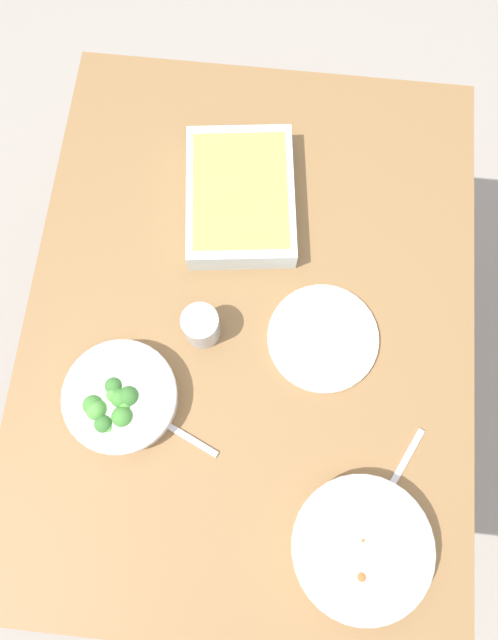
{
  "coord_description": "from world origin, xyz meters",
  "views": [
    {
      "loc": [
        -0.3,
        -0.03,
        1.84
      ],
      "look_at": [
        0.0,
        0.0,
        0.74
      ],
      "focal_mm": 32.06,
      "sensor_mm": 36.0,
      "label": 1
    }
  ],
  "objects_px": {
    "stew_bowl": "(361,547)",
    "spoon_by_stew": "(393,482)",
    "side_plate": "(323,338)",
    "baking_dish": "(240,196)",
    "spoon_by_broccoli": "(166,424)",
    "broccoli_bowl": "(120,398)",
    "drink_cup": "(201,327)"
  },
  "relations": [
    {
      "from": "spoon_by_stew",
      "to": "drink_cup",
      "type": "bearing_deg",
      "value": 57.2
    },
    {
      "from": "side_plate",
      "to": "baking_dish",
      "type": "bearing_deg",
      "value": 34.94
    },
    {
      "from": "broccoli_bowl",
      "to": "stew_bowl",
      "type": "bearing_deg",
      "value": -114.84
    },
    {
      "from": "stew_bowl",
      "to": "baking_dish",
      "type": "height_order",
      "value": "baking_dish"
    },
    {
      "from": "baking_dish",
      "to": "broccoli_bowl",
      "type": "bearing_deg",
      "value": 157.73
    },
    {
      "from": "broccoli_bowl",
      "to": "baking_dish",
      "type": "bearing_deg",
      "value": -22.27
    },
    {
      "from": "baking_dish",
      "to": "drink_cup",
      "type": "relative_size",
      "value": 3.83
    },
    {
      "from": "drink_cup",
      "to": "spoon_by_broccoli",
      "type": "height_order",
      "value": "drink_cup"
    },
    {
      "from": "side_plate",
      "to": "stew_bowl",
      "type": "bearing_deg",
      "value": -166.43
    },
    {
      "from": "drink_cup",
      "to": "broccoli_bowl",
      "type": "bearing_deg",
      "value": 138.2
    },
    {
      "from": "spoon_by_stew",
      "to": "spoon_by_broccoli",
      "type": "xyz_separation_m",
      "value": [
        0.06,
        0.43,
        0.0
      ]
    },
    {
      "from": "baking_dish",
      "to": "side_plate",
      "type": "bearing_deg",
      "value": -145.06
    },
    {
      "from": "broccoli_bowl",
      "to": "baking_dish",
      "type": "relative_size",
      "value": 0.66
    },
    {
      "from": "stew_bowl",
      "to": "drink_cup",
      "type": "distance_m",
      "value": 0.49
    },
    {
      "from": "stew_bowl",
      "to": "side_plate",
      "type": "height_order",
      "value": "stew_bowl"
    },
    {
      "from": "side_plate",
      "to": "spoon_by_stew",
      "type": "distance_m",
      "value": 0.3
    },
    {
      "from": "side_plate",
      "to": "spoon_by_broccoli",
      "type": "relative_size",
      "value": 1.31
    },
    {
      "from": "drink_cup",
      "to": "stew_bowl",
      "type": "bearing_deg",
      "value": -138.04
    },
    {
      "from": "stew_bowl",
      "to": "spoon_by_broccoli",
      "type": "height_order",
      "value": "stew_bowl"
    },
    {
      "from": "broccoli_bowl",
      "to": "spoon_by_stew",
      "type": "relative_size",
      "value": 1.31
    },
    {
      "from": "stew_bowl",
      "to": "spoon_by_stew",
      "type": "bearing_deg",
      "value": -26.52
    },
    {
      "from": "baking_dish",
      "to": "spoon_by_stew",
      "type": "bearing_deg",
      "value": -147.46
    },
    {
      "from": "stew_bowl",
      "to": "broccoli_bowl",
      "type": "height_order",
      "value": "broccoli_bowl"
    },
    {
      "from": "side_plate",
      "to": "broccoli_bowl",
      "type": "bearing_deg",
      "value": 113.38
    },
    {
      "from": "spoon_by_broccoli",
      "to": "broccoli_bowl",
      "type": "bearing_deg",
      "value": 67.06
    },
    {
      "from": "broccoli_bowl",
      "to": "side_plate",
      "type": "relative_size",
      "value": 0.98
    },
    {
      "from": "broccoli_bowl",
      "to": "spoon_by_stew",
      "type": "distance_m",
      "value": 0.53
    },
    {
      "from": "stew_bowl",
      "to": "spoon_by_broccoli",
      "type": "bearing_deg",
      "value": 64.72
    },
    {
      "from": "spoon_by_stew",
      "to": "baking_dish",
      "type": "bearing_deg",
      "value": 32.54
    },
    {
      "from": "drink_cup",
      "to": "spoon_by_stew",
      "type": "distance_m",
      "value": 0.46
    },
    {
      "from": "stew_bowl",
      "to": "drink_cup",
      "type": "relative_size",
      "value": 2.93
    },
    {
      "from": "broccoli_bowl",
      "to": "spoon_by_broccoli",
      "type": "height_order",
      "value": "broccoli_bowl"
    }
  ]
}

